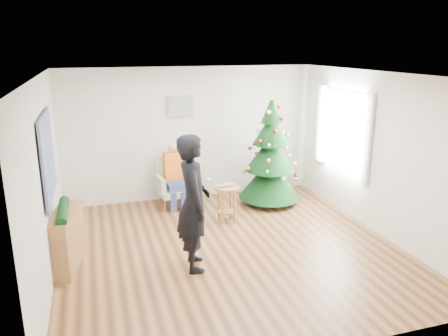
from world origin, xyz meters
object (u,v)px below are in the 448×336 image
object	(u,v)px
stool	(227,204)
armchair	(175,188)
christmas_tree	(270,155)
console	(66,240)
standing_man	(193,203)

from	to	relation	value
stool	armchair	distance (m)	1.28
christmas_tree	armchair	xyz separation A→B (m)	(-1.80, 0.38, -0.62)
armchair	console	distance (m)	2.70
standing_man	christmas_tree	bearing A→B (deg)	-38.60
christmas_tree	stool	xyz separation A→B (m)	(-1.09, -0.69, -0.64)
armchair	console	bearing A→B (deg)	-140.99
stool	armchair	size ratio (longest dim) A/B	0.68
christmas_tree	armchair	world-z (taller)	christmas_tree
stool	console	size ratio (longest dim) A/B	0.65
armchair	stool	bearing A→B (deg)	-62.92
stool	standing_man	bearing A→B (deg)	-123.03
standing_man	stool	bearing A→B (deg)	-27.86
stool	christmas_tree	bearing A→B (deg)	32.32
stool	console	xyz separation A→B (m)	(-2.60, -0.86, 0.07)
christmas_tree	armchair	distance (m)	1.95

